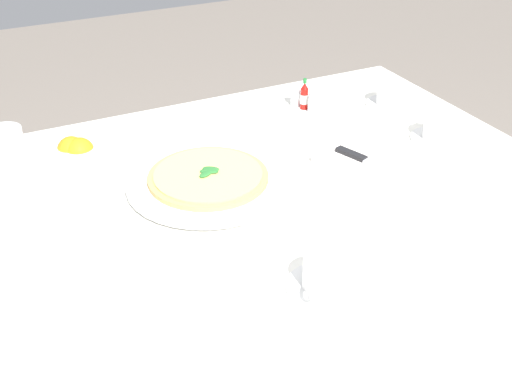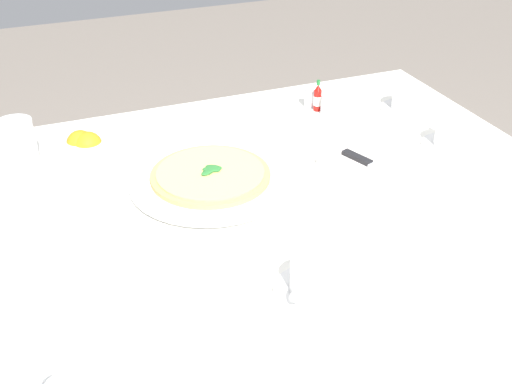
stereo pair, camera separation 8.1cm
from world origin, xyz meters
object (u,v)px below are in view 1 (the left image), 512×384
at_px(coffee_cup_right_edge, 325,276).
at_px(coffee_cup_far_right, 439,129).
at_px(pizza_plate, 208,182).
at_px(hot_sauce_bottle, 304,96).
at_px(pizza, 208,176).
at_px(citrus_bowl, 77,154).
at_px(water_glass_center_back, 8,155).
at_px(coffee_cup_back_corner, 392,95).
at_px(coffee_cup_far_left, 106,376).
at_px(napkin_folded, 368,167).
at_px(pepper_shaker, 296,96).
at_px(salt_shaker, 313,103).
at_px(dinner_knife, 370,162).

bearing_deg(coffee_cup_right_edge, coffee_cup_far_right, 123.27).
distance_m(pizza_plate, hot_sauce_bottle, 0.45).
relative_size(pizza, citrus_bowl, 1.68).
distance_m(coffee_cup_far_right, citrus_bowl, 0.84).
xyz_separation_m(water_glass_center_back, hot_sauce_bottle, (-0.02, 0.74, -0.01)).
bearing_deg(coffee_cup_back_corner, coffee_cup_right_edge, -44.35).
height_order(coffee_cup_far_left, napkin_folded, coffee_cup_far_left).
height_order(coffee_cup_right_edge, citrus_bowl, citrus_bowl).
xyz_separation_m(pizza_plate, pizza, (-0.00, 0.00, 0.01)).
height_order(pizza, coffee_cup_right_edge, coffee_cup_right_edge).
height_order(pizza, coffee_cup_far_right, coffee_cup_far_right).
relative_size(coffee_cup_far_left, pepper_shaker, 2.31).
xyz_separation_m(coffee_cup_back_corner, water_glass_center_back, (-0.06, -0.95, 0.02)).
xyz_separation_m(pizza, salt_shaker, (-0.23, 0.39, 0.00)).
relative_size(coffee_cup_far_right, salt_shaker, 2.34).
height_order(coffee_cup_far_left, water_glass_center_back, water_glass_center_back).
xyz_separation_m(citrus_bowl, pepper_shaker, (-0.07, 0.59, -0.00)).
xyz_separation_m(coffee_cup_back_corner, hot_sauce_bottle, (-0.09, -0.22, 0.01)).
distance_m(coffee_cup_back_corner, pepper_shaker, 0.25).
relative_size(pizza, coffee_cup_back_corner, 1.90).
xyz_separation_m(coffee_cup_far_left, napkin_folded, (-0.34, 0.67, -0.02)).
relative_size(pizza, dinner_knife, 1.33).
distance_m(pizza_plate, coffee_cup_far_right, 0.57).
xyz_separation_m(water_glass_center_back, dinner_knife, (0.33, 0.70, -0.02)).
height_order(coffee_cup_far_left, hot_sauce_bottle, hot_sauce_bottle).
bearing_deg(coffee_cup_far_left, salt_shaker, 132.92).
height_order(coffee_cup_right_edge, salt_shaker, coffee_cup_right_edge).
distance_m(coffee_cup_back_corner, dinner_knife, 0.37).
relative_size(water_glass_center_back, hot_sauce_bottle, 1.31).
bearing_deg(coffee_cup_far_left, pepper_shaker, 136.05).
relative_size(coffee_cup_right_edge, citrus_bowl, 0.87).
bearing_deg(dinner_knife, salt_shaker, 151.65).
height_order(coffee_cup_back_corner, pepper_shaker, coffee_cup_back_corner).
relative_size(hot_sauce_bottle, pepper_shaker, 1.48).
distance_m(coffee_cup_back_corner, coffee_cup_right_edge, 0.78).
distance_m(pizza, coffee_cup_right_edge, 0.39).
bearing_deg(coffee_cup_back_corner, hot_sauce_bottle, -111.46).
bearing_deg(hot_sauce_bottle, coffee_cup_far_right, 33.51).
bearing_deg(water_glass_center_back, pizza_plate, 57.40).
bearing_deg(pepper_shaker, salt_shaker, 19.65).
distance_m(coffee_cup_right_edge, napkin_folded, 0.41).
distance_m(pizza_plate, coffee_cup_back_corner, 0.62).
distance_m(dinner_knife, salt_shaker, 0.33).
bearing_deg(napkin_folded, citrus_bowl, -134.09).
xyz_separation_m(pizza_plate, napkin_folded, (0.09, 0.34, -0.00)).
height_order(napkin_folded, pepper_shaker, pepper_shaker).
height_order(dinner_knife, citrus_bowl, citrus_bowl).
bearing_deg(dinner_knife, water_glass_center_back, -135.13).
bearing_deg(pepper_shaker, hot_sauce_bottle, 19.65).
distance_m(water_glass_center_back, pepper_shaker, 0.73).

